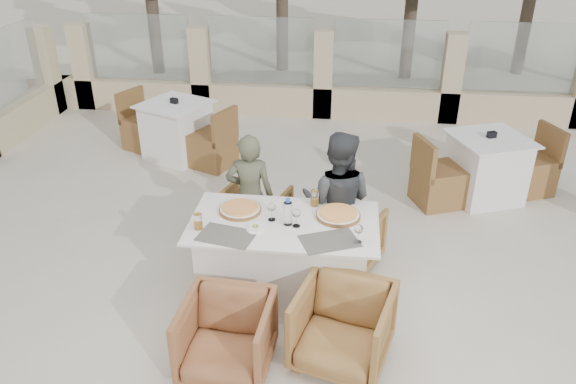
# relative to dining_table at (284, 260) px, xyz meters

# --- Properties ---
(ground) EXTENTS (80.00, 80.00, 0.00)m
(ground) POSITION_rel_dining_table_xyz_m (0.05, -0.04, -0.39)
(ground) COLOR beige
(ground) RESTS_ON ground
(sand_patch) EXTENTS (30.00, 16.00, 0.01)m
(sand_patch) POSITION_rel_dining_table_xyz_m (0.05, 13.96, -0.38)
(sand_patch) COLOR beige
(sand_patch) RESTS_ON ground
(perimeter_wall_far) EXTENTS (10.00, 0.34, 1.60)m
(perimeter_wall_far) POSITION_rel_dining_table_xyz_m (0.05, 4.76, 0.42)
(perimeter_wall_far) COLOR beige
(perimeter_wall_far) RESTS_ON ground
(dining_table) EXTENTS (1.60, 0.90, 0.77)m
(dining_table) POSITION_rel_dining_table_xyz_m (0.00, 0.00, 0.00)
(dining_table) COLOR silver
(dining_table) RESTS_ON ground
(placemat_near_left) EXTENTS (0.50, 0.39, 0.00)m
(placemat_near_left) POSITION_rel_dining_table_xyz_m (-0.44, -0.27, 0.39)
(placemat_near_left) COLOR #5F5852
(placemat_near_left) RESTS_ON dining_table
(placemat_near_right) EXTENTS (0.53, 0.45, 0.00)m
(placemat_near_right) POSITION_rel_dining_table_xyz_m (0.40, -0.26, 0.39)
(placemat_near_right) COLOR #5C554E
(placemat_near_right) RESTS_ON dining_table
(pizza_left) EXTENTS (0.42, 0.42, 0.05)m
(pizza_left) POSITION_rel_dining_table_xyz_m (-0.40, 0.14, 0.41)
(pizza_left) COLOR #CD4B1C
(pizza_left) RESTS_ON dining_table
(pizza_right) EXTENTS (0.43, 0.43, 0.05)m
(pizza_right) POSITION_rel_dining_table_xyz_m (0.45, 0.14, 0.41)
(pizza_right) COLOR orange
(pizza_right) RESTS_ON dining_table
(water_bottle) EXTENTS (0.08, 0.08, 0.25)m
(water_bottle) POSITION_rel_dining_table_xyz_m (0.04, -0.03, 0.51)
(water_bottle) COLOR #9FB8D2
(water_bottle) RESTS_ON dining_table
(wine_glass_centre) EXTENTS (0.09, 0.09, 0.18)m
(wine_glass_centre) POSITION_rel_dining_table_xyz_m (-0.11, 0.02, 0.48)
(wine_glass_centre) COLOR white
(wine_glass_centre) RESTS_ON dining_table
(wine_glass_near) EXTENTS (0.09, 0.09, 0.18)m
(wine_glass_near) POSITION_rel_dining_table_xyz_m (0.11, -0.06, 0.48)
(wine_glass_near) COLOR white
(wine_glass_near) RESTS_ON dining_table
(wine_glass_corner) EXTENTS (0.08, 0.08, 0.18)m
(wine_glass_corner) POSITION_rel_dining_table_xyz_m (0.62, -0.25, 0.48)
(wine_glass_corner) COLOR white
(wine_glass_corner) RESTS_ON dining_table
(beer_glass_left) EXTENTS (0.07, 0.07, 0.14)m
(beer_glass_left) POSITION_rel_dining_table_xyz_m (-0.69, -0.19, 0.45)
(beer_glass_left) COLOR orange
(beer_glass_left) RESTS_ON dining_table
(beer_glass_right) EXTENTS (0.09, 0.09, 0.15)m
(beer_glass_right) POSITION_rel_dining_table_xyz_m (0.24, 0.32, 0.46)
(beer_glass_right) COLOR #C3881B
(beer_glass_right) RESTS_ON dining_table
(olive_dish) EXTENTS (0.14, 0.14, 0.04)m
(olive_dish) POSITION_rel_dining_table_xyz_m (-0.22, -0.16, 0.41)
(olive_dish) COLOR white
(olive_dish) RESTS_ON dining_table
(armchair_far_left) EXTENTS (0.80, 0.81, 0.59)m
(armchair_far_left) POSITION_rel_dining_table_xyz_m (-0.42, 0.87, -0.09)
(armchair_far_left) COLOR brown
(armchair_far_left) RESTS_ON ground
(armchair_far_right) EXTENTS (0.84, 0.85, 0.59)m
(armchair_far_right) POSITION_rel_dining_table_xyz_m (0.52, 0.56, -0.09)
(armchair_far_right) COLOR olive
(armchair_far_right) RESTS_ON ground
(armchair_near_left) EXTENTS (0.70, 0.71, 0.61)m
(armchair_near_left) POSITION_rel_dining_table_xyz_m (-0.32, -0.94, -0.08)
(armchair_near_left) COLOR brown
(armchair_near_left) RESTS_ON ground
(armchair_near_right) EXTENTS (0.85, 0.86, 0.64)m
(armchair_near_right) POSITION_rel_dining_table_xyz_m (0.54, -0.74, -0.06)
(armchair_near_right) COLOR olive
(armchair_near_right) RESTS_ON ground
(diner_left) EXTENTS (0.49, 0.34, 1.27)m
(diner_left) POSITION_rel_dining_table_xyz_m (-0.42, 0.68, 0.25)
(diner_left) COLOR #51533C
(diner_left) RESTS_ON ground
(diner_right) EXTENTS (0.74, 0.62, 1.40)m
(diner_right) POSITION_rel_dining_table_xyz_m (0.43, 0.52, 0.31)
(diner_right) COLOR #393B3E
(diner_right) RESTS_ON ground
(bg_table_a) EXTENTS (1.83, 1.42, 0.77)m
(bg_table_a) POSITION_rel_dining_table_xyz_m (-1.83, 2.90, 0.00)
(bg_table_a) COLOR white
(bg_table_a) RESTS_ON ground
(bg_table_b) EXTENTS (1.83, 1.36, 0.77)m
(bg_table_b) POSITION_rel_dining_table_xyz_m (2.13, 2.15, 0.00)
(bg_table_b) COLOR white
(bg_table_b) RESTS_ON ground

